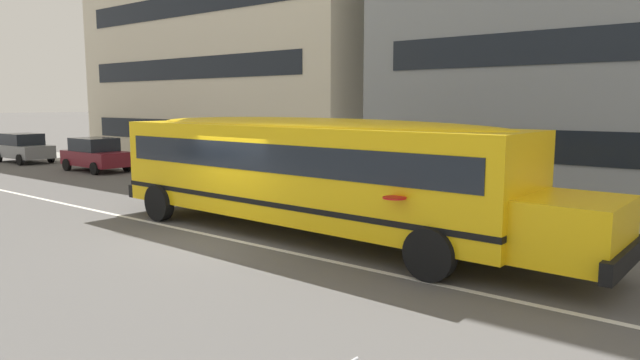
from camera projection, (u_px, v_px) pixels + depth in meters
The scene contains 7 objects.
ground_plane at pixel (225, 238), 14.01m from camera, with size 400.00×400.00×0.00m, color #54514F.
sidewalk_far at pixel (397, 196), 20.46m from camera, with size 120.00×3.00×0.01m, color gray.
lane_centreline at pixel (225, 238), 14.01m from camera, with size 110.00×0.16×0.01m, color silver.
school_bus at pixel (310, 167), 13.99m from camera, with size 13.38×3.37×2.98m.
parked_car_grey_by_hydrant at pixel (24, 148), 31.91m from camera, with size 3.91×1.91×1.64m.
parked_car_maroon_past_driveway at pixel (96, 154), 27.80m from camera, with size 3.92×1.92×1.64m.
apartment_block_far_left at pixel (259, 47), 33.49m from camera, with size 19.18×11.17×13.30m.
Camera 1 is at (10.33, -9.29, 3.33)m, focal length 31.72 mm.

